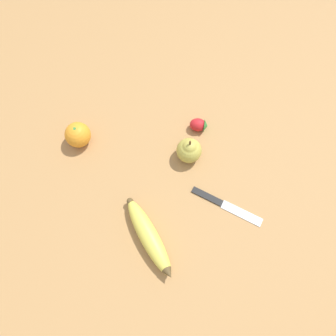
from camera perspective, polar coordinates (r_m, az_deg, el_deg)
name	(u,v)px	position (r m, az deg, el deg)	size (l,w,h in m)	color
ground_plane	(189,196)	(0.83, 3.60, -4.91)	(3.00, 3.00, 0.00)	#A87A47
banana	(149,237)	(0.79, -3.30, -11.92)	(0.07, 0.22, 0.04)	#DBCC4C
orange	(78,135)	(0.89, -15.42, 5.60)	(0.07, 0.07, 0.07)	orange
pear	(189,150)	(0.84, 3.70, 3.16)	(0.07, 0.07, 0.08)	#B7AD47
strawberry	(199,125)	(0.90, 5.45, 7.47)	(0.06, 0.05, 0.04)	red
paring_knife	(224,204)	(0.84, 9.71, -6.26)	(0.14, 0.16, 0.01)	silver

